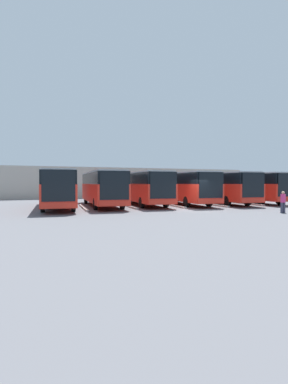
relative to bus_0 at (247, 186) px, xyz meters
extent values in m
plane|color=#5B5B60|center=(10.50, 5.70, -1.84)|extent=(600.00, 600.00, 0.00)
cube|color=red|center=(0.00, -0.02, -0.55)|extent=(3.63, 12.66, 1.69)
cube|color=black|center=(0.00, -0.02, 0.82)|extent=(3.57, 12.47, 1.04)
cube|color=black|center=(0.53, 6.22, 0.22)|extent=(2.27, 0.23, 2.23)
cube|color=red|center=(0.53, 6.22, -1.17)|extent=(2.45, 0.27, 0.40)
cube|color=silver|center=(0.00, -0.02, 1.40)|extent=(3.48, 12.15, 0.12)
cylinder|color=black|center=(-0.81, 3.93, -1.34)|extent=(0.38, 1.02, 1.00)
cylinder|color=black|center=(1.46, 3.74, -1.34)|extent=(0.38, 1.02, 1.00)
cylinder|color=black|center=(-1.47, -3.78, -1.34)|extent=(0.38, 1.02, 1.00)
cylinder|color=black|center=(0.81, -3.97, -1.34)|extent=(0.38, 1.02, 1.00)
cube|color=#B2B2AD|center=(2.10, 1.85, -1.77)|extent=(0.79, 6.56, 0.15)
cube|color=red|center=(4.20, 0.05, -0.55)|extent=(3.63, 12.66, 1.69)
cube|color=black|center=(4.20, 0.05, 0.82)|extent=(3.57, 12.47, 1.04)
cube|color=black|center=(4.73, 6.28, 0.22)|extent=(2.27, 0.23, 2.23)
cube|color=red|center=(4.73, 6.29, -1.17)|extent=(2.45, 0.27, 0.40)
cube|color=silver|center=(4.20, 0.05, 1.40)|extent=(3.48, 12.15, 0.12)
cylinder|color=black|center=(3.39, 4.00, -1.34)|extent=(0.38, 1.02, 1.00)
cylinder|color=black|center=(5.66, 3.81, -1.34)|extent=(0.38, 1.02, 1.00)
cylinder|color=black|center=(2.73, -3.71, -1.34)|extent=(0.38, 1.02, 1.00)
cylinder|color=black|center=(5.01, -3.90, -1.34)|extent=(0.38, 1.02, 1.00)
cube|color=#B2B2AD|center=(6.30, 1.92, -1.77)|extent=(0.79, 6.56, 0.15)
cube|color=red|center=(8.40, -0.34, -0.55)|extent=(3.63, 12.66, 1.69)
cube|color=black|center=(8.40, -0.34, 0.82)|extent=(3.57, 12.47, 1.04)
cube|color=black|center=(8.93, 5.90, 0.22)|extent=(2.27, 0.23, 2.23)
cube|color=red|center=(8.93, 5.90, -1.17)|extent=(2.45, 0.27, 0.40)
cube|color=silver|center=(8.40, -0.34, 1.40)|extent=(3.48, 12.15, 0.12)
cylinder|color=black|center=(7.59, 3.61, -1.34)|extent=(0.38, 1.02, 1.00)
cylinder|color=black|center=(9.86, 3.42, -1.34)|extent=(0.38, 1.02, 1.00)
cylinder|color=black|center=(6.94, -4.10, -1.34)|extent=(0.38, 1.02, 1.00)
cylinder|color=black|center=(9.21, -4.29, -1.34)|extent=(0.38, 1.02, 1.00)
cube|color=#B2B2AD|center=(10.50, 1.53, -1.77)|extent=(0.79, 6.56, 0.15)
cube|color=red|center=(12.60, -1.00, -0.55)|extent=(3.63, 12.66, 1.69)
cube|color=black|center=(12.60, -1.00, 0.82)|extent=(3.57, 12.47, 1.04)
cube|color=black|center=(13.13, 5.23, 0.22)|extent=(2.27, 0.23, 2.23)
cube|color=red|center=(13.13, 5.23, -1.17)|extent=(2.45, 0.27, 0.40)
cube|color=silver|center=(12.60, -1.00, 1.40)|extent=(3.48, 12.15, 0.12)
cylinder|color=black|center=(11.79, 2.95, -1.34)|extent=(0.38, 1.02, 1.00)
cylinder|color=black|center=(14.07, 2.75, -1.34)|extent=(0.38, 1.02, 1.00)
cylinder|color=black|center=(11.14, -4.76, -1.34)|extent=(0.38, 1.02, 1.00)
cylinder|color=black|center=(13.41, -4.96, -1.34)|extent=(0.38, 1.02, 1.00)
cube|color=#B2B2AD|center=(14.70, 0.87, -1.77)|extent=(0.79, 6.56, 0.15)
cube|color=red|center=(16.80, -0.82, -0.55)|extent=(3.63, 12.66, 1.69)
cube|color=black|center=(16.80, -0.82, 0.82)|extent=(3.57, 12.47, 1.04)
cube|color=black|center=(17.33, 5.41, 0.22)|extent=(2.27, 0.23, 2.23)
cube|color=red|center=(17.33, 5.42, -1.17)|extent=(2.45, 0.27, 0.40)
cube|color=silver|center=(16.80, -0.82, 1.40)|extent=(3.48, 12.15, 0.12)
cylinder|color=black|center=(15.99, 3.13, -1.34)|extent=(0.38, 1.02, 1.00)
cylinder|color=black|center=(18.27, 2.94, -1.34)|extent=(0.38, 1.02, 1.00)
cylinder|color=black|center=(15.34, -4.58, -1.34)|extent=(0.38, 1.02, 1.00)
cylinder|color=black|center=(17.61, -4.77, -1.34)|extent=(0.38, 1.02, 1.00)
cube|color=#B2B2AD|center=(18.90, 1.05, -1.77)|extent=(0.79, 6.56, 0.15)
cube|color=red|center=(21.00, -0.21, -0.55)|extent=(3.63, 12.66, 1.69)
cube|color=black|center=(21.00, -0.21, 0.82)|extent=(3.57, 12.47, 1.04)
cube|color=black|center=(21.53, 6.02, 0.22)|extent=(2.27, 0.23, 2.23)
cube|color=red|center=(21.53, 6.03, -1.17)|extent=(2.45, 0.27, 0.40)
cube|color=silver|center=(21.00, -0.21, 1.40)|extent=(3.48, 12.15, 0.12)
cylinder|color=black|center=(20.19, 3.74, -1.34)|extent=(0.38, 1.02, 1.00)
cylinder|color=black|center=(22.47, 3.55, -1.34)|extent=(0.38, 1.02, 1.00)
cylinder|color=black|center=(19.54, -3.97, -1.34)|extent=(0.38, 1.02, 1.00)
cylinder|color=black|center=(21.81, -4.16, -1.34)|extent=(0.38, 1.02, 1.00)
cylinder|color=#38384C|center=(5.63, 10.57, -1.45)|extent=(0.21, 0.21, 0.79)
cylinder|color=#38384C|center=(5.82, 10.53, -1.45)|extent=(0.21, 0.21, 0.79)
cylinder|color=#D13375|center=(5.72, 10.55, -0.75)|extent=(0.42, 0.42, 0.62)
sphere|color=tan|center=(5.72, 10.55, -0.33)|extent=(0.21, 0.21, 0.21)
cube|color=#A8A399|center=(10.50, -20.15, 0.42)|extent=(44.62, 9.13, 4.53)
cube|color=silver|center=(10.50, -26.22, 2.44)|extent=(44.62, 3.00, 0.24)
cylinder|color=slate|center=(-5.12, -27.32, 0.30)|extent=(0.20, 0.20, 4.28)
cylinder|color=slate|center=(26.12, -27.32, 0.30)|extent=(0.20, 0.20, 4.28)
camera|label=1|loc=(23.70, 27.48, 0.43)|focal=28.00mm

